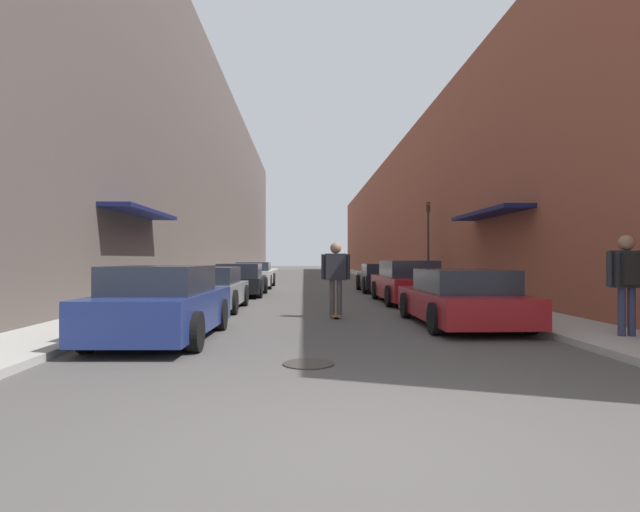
% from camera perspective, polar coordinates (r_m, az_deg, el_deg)
% --- Properties ---
extents(ground, '(148.75, 148.75, 0.00)m').
position_cam_1_polar(ground, '(30.86, -1.08, -3.05)').
color(ground, '#4C4947').
extents(curb_strip_left, '(1.80, 67.61, 0.12)m').
position_cam_1_polar(curb_strip_left, '(37.88, -8.76, -2.46)').
color(curb_strip_left, '#A3A099').
rests_on(curb_strip_left, ground).
extents(curb_strip_right, '(1.80, 67.61, 0.12)m').
position_cam_1_polar(curb_strip_right, '(37.99, 6.29, -2.45)').
color(curb_strip_right, '#A3A099').
rests_on(curb_strip_right, ground).
extents(building_row_left, '(4.90, 67.61, 13.96)m').
position_cam_1_polar(building_row_left, '(38.70, -13.05, 7.86)').
color(building_row_left, '#564C47').
rests_on(building_row_left, ground).
extents(building_row_right, '(4.90, 67.61, 9.12)m').
position_cam_1_polar(building_row_right, '(38.60, 10.57, 4.27)').
color(building_row_right, brown).
rests_on(building_row_right, ground).
extents(parked_car_left_0, '(1.85, 3.97, 1.33)m').
position_cam_1_polar(parked_car_left_0, '(9.36, -17.53, -5.31)').
color(parked_car_left_0, navy).
rests_on(parked_car_left_0, ground).
extents(parked_car_left_1, '(1.93, 3.92, 1.22)m').
position_cam_1_polar(parked_car_left_1, '(14.50, -12.64, -3.73)').
color(parked_car_left_1, gray).
rests_on(parked_car_left_1, ground).
extents(parked_car_left_2, '(1.93, 4.09, 1.27)m').
position_cam_1_polar(parked_car_left_2, '(19.94, -9.10, -2.75)').
color(parked_car_left_2, black).
rests_on(parked_car_left_2, ground).
extents(parked_car_left_3, '(1.92, 4.75, 1.30)m').
position_cam_1_polar(parked_car_left_3, '(25.52, -7.50, -2.17)').
color(parked_car_left_3, silver).
rests_on(parked_car_left_3, ground).
extents(parked_car_right_0, '(2.02, 4.39, 1.23)m').
position_cam_1_polar(parked_car_right_0, '(11.32, 15.81, -4.69)').
color(parked_car_right_0, maroon).
rests_on(parked_car_right_0, ground).
extents(parked_car_right_1, '(1.86, 4.74, 1.40)m').
position_cam_1_polar(parked_car_right_1, '(16.81, 9.91, -3.01)').
color(parked_car_right_1, maroon).
rests_on(parked_car_right_1, ground).
extents(parked_car_right_2, '(1.85, 4.13, 1.24)m').
position_cam_1_polar(parked_car_right_2, '(22.36, 6.93, -2.50)').
color(parked_car_right_2, black).
rests_on(parked_car_right_2, ground).
extents(skateboarder, '(0.71, 0.78, 1.86)m').
position_cam_1_polar(skateboarder, '(12.34, 1.81, -1.75)').
color(skateboarder, brown).
rests_on(skateboarder, ground).
extents(manhole_cover, '(0.70, 0.70, 0.02)m').
position_cam_1_polar(manhole_cover, '(7.00, -1.32, -12.22)').
color(manhole_cover, '#332D28').
rests_on(manhole_cover, ground).
extents(traffic_light, '(0.16, 0.22, 3.94)m').
position_cam_1_polar(traffic_light, '(23.32, 12.26, 2.28)').
color(traffic_light, '#2D2D2D').
rests_on(traffic_light, curb_strip_right).
extents(pedestrian, '(0.70, 0.38, 1.75)m').
position_cam_1_polar(pedestrian, '(10.10, 31.72, -1.65)').
color(pedestrian, '#2D3351').
rests_on(pedestrian, curb_strip_right).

